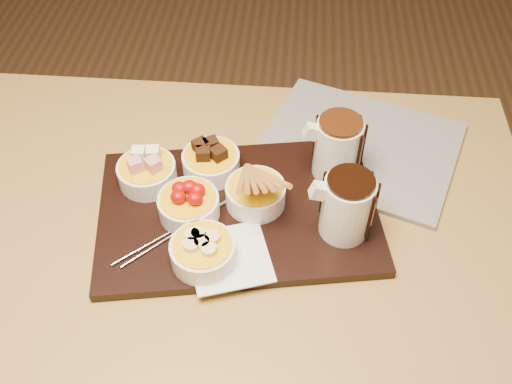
# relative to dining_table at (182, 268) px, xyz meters

# --- Properties ---
(dining_table) EXTENTS (1.20, 0.80, 0.75)m
(dining_table) POSITION_rel_dining_table_xyz_m (0.00, 0.00, 0.00)
(dining_table) COLOR #A2813C
(dining_table) RESTS_ON ground
(serving_board) EXTENTS (0.51, 0.38, 0.02)m
(serving_board) POSITION_rel_dining_table_xyz_m (0.10, 0.05, 0.11)
(serving_board) COLOR black
(serving_board) RESTS_ON dining_table
(napkin) EXTENTS (0.15, 0.15, 0.00)m
(napkin) POSITION_rel_dining_table_xyz_m (0.09, -0.05, 0.12)
(napkin) COLOR white
(napkin) RESTS_ON serving_board
(bowl_marshmallows) EXTENTS (0.10, 0.10, 0.04)m
(bowl_marshmallows) POSITION_rel_dining_table_xyz_m (-0.06, 0.10, 0.14)
(bowl_marshmallows) COLOR white
(bowl_marshmallows) RESTS_ON serving_board
(bowl_cake) EXTENTS (0.10, 0.10, 0.04)m
(bowl_cake) POSITION_rel_dining_table_xyz_m (0.04, 0.13, 0.14)
(bowl_cake) COLOR white
(bowl_cake) RESTS_ON serving_board
(bowl_strawberries) EXTENTS (0.10, 0.10, 0.04)m
(bowl_strawberries) POSITION_rel_dining_table_xyz_m (0.02, 0.03, 0.14)
(bowl_strawberries) COLOR white
(bowl_strawberries) RESTS_ON serving_board
(bowl_biscotti) EXTENTS (0.10, 0.10, 0.04)m
(bowl_biscotti) POSITION_rel_dining_table_xyz_m (0.13, 0.06, 0.14)
(bowl_biscotti) COLOR white
(bowl_biscotti) RESTS_ON serving_board
(bowl_bananas) EXTENTS (0.10, 0.10, 0.04)m
(bowl_bananas) POSITION_rel_dining_table_xyz_m (0.06, -0.06, 0.14)
(bowl_bananas) COLOR white
(bowl_bananas) RESTS_ON serving_board
(pitcher_dark_chocolate) EXTENTS (0.09, 0.09, 0.11)m
(pitcher_dark_chocolate) POSITION_rel_dining_table_xyz_m (0.27, 0.02, 0.17)
(pitcher_dark_chocolate) COLOR silver
(pitcher_dark_chocolate) RESTS_ON serving_board
(pitcher_milk_chocolate) EXTENTS (0.09, 0.09, 0.11)m
(pitcher_milk_chocolate) POSITION_rel_dining_table_xyz_m (0.26, 0.15, 0.17)
(pitcher_milk_chocolate) COLOR silver
(pitcher_milk_chocolate) RESTS_ON serving_board
(fondue_skewers) EXTENTS (0.20, 0.21, 0.01)m
(fondue_skewers) POSITION_rel_dining_table_xyz_m (0.01, 0.00, 0.12)
(fondue_skewers) COLOR silver
(fondue_skewers) RESTS_ON serving_board
(newspaper) EXTENTS (0.42, 0.38, 0.01)m
(newspaper) POSITION_rel_dining_table_xyz_m (0.31, 0.23, 0.10)
(newspaper) COLOR beige
(newspaper) RESTS_ON dining_table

